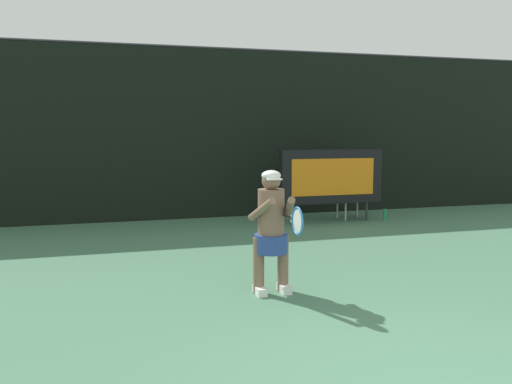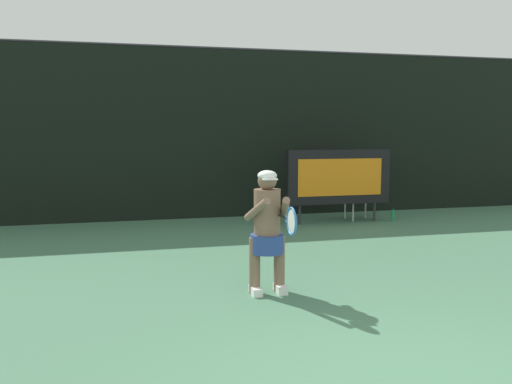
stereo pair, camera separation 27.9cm
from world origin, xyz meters
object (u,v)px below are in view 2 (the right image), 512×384
Objects in this scene: scoreboard at (338,177)px; umpire_chair at (358,190)px; water_bottle at (393,215)px; tennis_racket at (291,221)px; tennis_player at (267,227)px.

umpire_chair is at bearing 29.15° from scoreboard.
water_bottle is (0.60, -0.43, -0.50)m from umpire_chair.
water_bottle is at bearing 53.16° from tennis_racket.
tennis_player is (-3.29, -4.58, 0.16)m from umpire_chair.
tennis_racket reaches higher than water_bottle.
tennis_player is 0.57m from tennis_racket.
umpire_chair is 1.79× the size of tennis_racket.
tennis_racket is (0.11, -0.53, 0.16)m from tennis_player.
tennis_racket reaches higher than umpire_chair.
scoreboard is at bearing 63.75° from tennis_racket.
tennis_racket is at bearing -78.40° from tennis_player.
water_bottle is at bearing -35.78° from umpire_chair.
scoreboard reaches higher than water_bottle.
scoreboard is 3.65× the size of tennis_racket.
umpire_chair is at bearing 144.22° from water_bottle.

